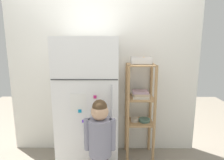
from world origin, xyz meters
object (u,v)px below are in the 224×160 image
object	(u,v)px
refrigerator	(89,103)
fruit_bin	(142,61)
pantry_shelf_unit	(140,104)
child_standing	(100,137)

from	to	relation	value
refrigerator	fruit_bin	distance (m)	0.84
pantry_shelf_unit	child_standing	bearing A→B (deg)	-128.06
fruit_bin	refrigerator	bearing A→B (deg)	-167.20
pantry_shelf_unit	fruit_bin	size ratio (longest dim) A/B	4.85
pantry_shelf_unit	fruit_bin	distance (m)	0.55
refrigerator	fruit_bin	bearing A→B (deg)	12.80
child_standing	refrigerator	bearing A→B (deg)	109.25
child_standing	pantry_shelf_unit	bearing A→B (deg)	51.94
refrigerator	child_standing	bearing A→B (deg)	-70.75
child_standing	fruit_bin	bearing A→B (deg)	52.16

